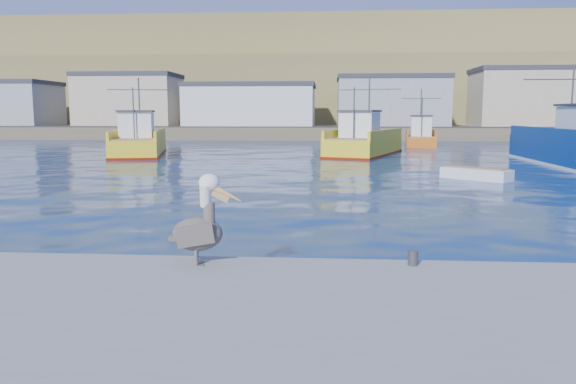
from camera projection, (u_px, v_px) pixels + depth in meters
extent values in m
plane|color=#06174E|center=(277.00, 247.00, 14.62)|extent=(260.00, 260.00, 0.00)
cylinder|color=#4C4C4C|center=(413.00, 258.00, 10.95)|extent=(0.20, 0.20, 0.30)
cube|color=brown|center=(321.00, 131.00, 85.61)|extent=(160.00, 30.00, 1.60)
cube|color=brown|center=(323.00, 100.00, 110.57)|extent=(180.00, 40.00, 14.00)
cube|color=brown|center=(324.00, 80.00, 129.62)|extent=(200.00, 40.00, 24.00)
cube|color=#2D2D2D|center=(320.00, 127.00, 74.63)|extent=(150.00, 5.00, 0.10)
cube|color=tan|center=(129.00, 102.00, 82.13)|extent=(14.00, 9.00, 7.00)
cube|color=#333338|center=(128.00, 76.00, 81.60)|extent=(14.28, 9.18, 0.60)
cube|color=silver|center=(251.00, 107.00, 80.92)|extent=(18.00, 11.00, 5.50)
cube|color=#333338|center=(251.00, 86.00, 80.49)|extent=(18.36, 11.22, 0.60)
cube|color=gray|center=(391.00, 103.00, 79.38)|extent=(15.00, 10.00, 6.50)
cube|color=#333338|center=(392.00, 78.00, 78.89)|extent=(15.30, 10.20, 0.60)
cube|color=tan|center=(537.00, 99.00, 77.85)|extent=(17.00, 9.00, 7.50)
cube|color=#333338|center=(539.00, 70.00, 77.28)|extent=(17.34, 9.18, 0.60)
cube|color=yellow|center=(139.00, 146.00, 46.73)|extent=(6.00, 11.45, 1.42)
cube|color=yellow|center=(160.00, 134.00, 46.84)|extent=(2.62, 10.46, 0.70)
cube|color=yellow|center=(118.00, 134.00, 46.32)|extent=(2.62, 10.46, 0.70)
cube|color=#801600|center=(140.00, 154.00, 46.82)|extent=(6.12, 11.67, 0.25)
cube|color=#8C7251|center=(139.00, 137.00, 46.62)|extent=(5.62, 10.95, 0.10)
cube|color=white|center=(136.00, 125.00, 44.87)|extent=(3.09, 3.23, 2.00)
cube|color=#333338|center=(136.00, 111.00, 44.72)|extent=(3.34, 3.59, 0.15)
cylinder|color=#4C4C4C|center=(139.00, 108.00, 47.35)|extent=(0.14, 0.14, 5.00)
cylinder|color=#4C4C4C|center=(134.00, 114.00, 43.15)|extent=(0.12, 0.12, 4.00)
cylinder|color=#4C4C4C|center=(139.00, 90.00, 47.14)|extent=(4.98, 1.23, 0.08)
cube|color=yellow|center=(365.00, 146.00, 46.72)|extent=(7.19, 11.65, 1.43)
cube|color=yellow|center=(386.00, 134.00, 45.87)|extent=(3.74, 10.28, 0.70)
cube|color=yellow|center=(344.00, 133.00, 47.27)|extent=(3.74, 10.28, 0.70)
cube|color=#801600|center=(365.00, 154.00, 46.81)|extent=(7.34, 11.89, 0.25)
cube|color=#8C7251|center=(365.00, 137.00, 46.61)|extent=(6.76, 11.14, 0.10)
cube|color=white|center=(360.00, 125.00, 44.96)|extent=(3.42, 3.47, 2.00)
cube|color=#333338|center=(360.00, 111.00, 44.81)|extent=(3.70, 3.85, 0.15)
cylinder|color=#4C4C4C|center=(369.00, 108.00, 47.27)|extent=(0.15, 0.15, 5.00)
cylinder|color=#4C4C4C|center=(354.00, 114.00, 43.34)|extent=(0.13, 0.13, 4.00)
cylinder|color=#4C4C4C|center=(369.00, 89.00, 47.07)|extent=(5.06, 1.81, 0.08)
cube|color=navy|center=(544.00, 133.00, 38.23)|extent=(0.39, 13.48, 0.70)
cube|color=silver|center=(576.00, 163.00, 38.34)|extent=(5.01, 14.06, 0.25)
cylinder|color=#4C4C4C|center=(572.00, 101.00, 39.11)|extent=(0.12, 0.12, 5.00)
cylinder|color=#4C4C4C|center=(573.00, 79.00, 38.90)|extent=(6.74, 0.13, 0.08)
cube|color=#C85E16|center=(420.00, 141.00, 59.13)|extent=(3.82, 8.06, 1.01)
cube|color=#C85E16|center=(434.00, 133.00, 58.75)|extent=(1.08, 7.58, 0.70)
cube|color=#C85E16|center=(407.00, 133.00, 59.27)|extent=(1.08, 7.58, 0.70)
cube|color=#8C7251|center=(420.00, 136.00, 59.05)|extent=(3.55, 7.73, 0.10)
cube|color=white|center=(421.00, 126.00, 57.77)|extent=(2.26, 2.17, 2.00)
cube|color=#333338|center=(422.00, 116.00, 57.62)|extent=(2.43, 2.42, 0.15)
cylinder|color=#4C4C4C|center=(421.00, 113.00, 59.46)|extent=(0.13, 0.13, 5.00)
cylinder|color=#4C4C4C|center=(422.00, 118.00, 56.51)|extent=(0.11, 0.11, 4.00)
cylinder|color=#4C4C4C|center=(421.00, 98.00, 59.25)|extent=(4.06, 0.56, 0.08)
cube|color=silver|center=(476.00, 175.00, 29.45)|extent=(3.49, 3.28, 0.71)
cube|color=#8C7251|center=(476.00, 168.00, 29.40)|extent=(3.05, 2.85, 0.07)
cylinder|color=#595451|center=(196.00, 258.00, 10.90)|extent=(0.09, 0.09, 0.34)
cube|color=#595451|center=(199.00, 265.00, 10.92)|extent=(0.19, 0.17, 0.02)
cylinder|color=#595451|center=(197.00, 255.00, 11.11)|extent=(0.09, 0.09, 0.34)
cube|color=#595451|center=(200.00, 263.00, 11.14)|extent=(0.19, 0.17, 0.02)
ellipsoid|color=#38332D|center=(197.00, 234.00, 10.94)|extent=(1.07, 0.74, 0.68)
cube|color=#38332D|center=(195.00, 235.00, 10.68)|extent=(0.76, 0.21, 0.49)
cube|color=#38332D|center=(197.00, 230.00, 11.19)|extent=(0.76, 0.21, 0.49)
cube|color=#38332D|center=(175.00, 238.00, 10.91)|extent=(0.29, 0.23, 0.14)
cylinder|color=#38332D|center=(209.00, 215.00, 10.91)|extent=(0.29, 0.38, 0.53)
cylinder|color=white|center=(205.00, 195.00, 10.85)|extent=(0.27, 0.38, 0.50)
ellipsoid|color=white|center=(209.00, 182.00, 10.83)|extent=(0.45, 0.37, 0.34)
cone|color=gold|center=(225.00, 193.00, 10.89)|extent=(0.69, 0.28, 0.47)
cube|color=tan|center=(219.00, 196.00, 10.88)|extent=(0.41, 0.13, 0.30)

